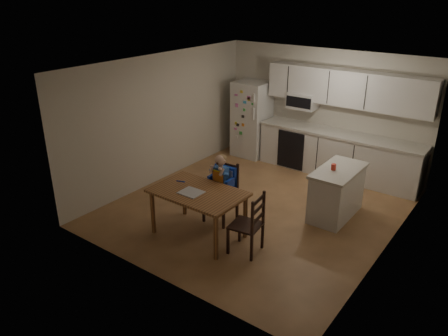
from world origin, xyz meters
TOP-DOWN VIEW (x-y plane):
  - room at (0.00, 0.48)m, footprint 4.52×5.01m
  - refrigerator at (-1.55, 2.15)m, footprint 0.72×0.70m
  - kitchen_run at (0.50, 2.24)m, footprint 3.37×0.62m
  - kitchen_island at (1.22, 0.55)m, footprint 0.61×1.16m
  - red_cup at (1.15, 0.46)m, footprint 0.08×0.08m
  - dining_table at (-0.26, -1.32)m, footprint 1.41×0.91m
  - napkin at (-0.31, -1.42)m, footprint 0.34×0.29m
  - toddler_spoon at (-0.71, -1.22)m, footprint 0.12×0.06m
  - chair_booster at (-0.26, -0.70)m, footprint 0.46×0.46m
  - chair_side at (0.69, -1.26)m, footprint 0.47×0.47m

SIDE VIEW (x-z plane):
  - kitchen_island at x=1.22m, z-range 0.00..0.86m
  - chair_side at x=0.69m, z-range 0.06..1.01m
  - dining_table at x=-0.26m, z-range 0.28..1.03m
  - chair_booster at x=-0.26m, z-range 0.12..1.30m
  - napkin at x=-0.31m, z-range 0.76..0.77m
  - toddler_spoon at x=-0.71m, z-range 0.76..0.77m
  - refrigerator at x=-1.55m, z-range 0.00..1.70m
  - kitchen_run at x=0.50m, z-range -0.20..1.95m
  - red_cup at x=1.15m, z-range 0.86..0.96m
  - room at x=0.00m, z-range -0.01..2.51m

